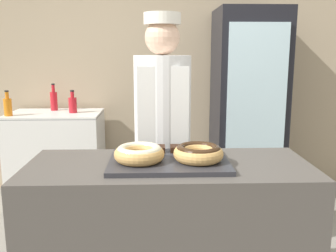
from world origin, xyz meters
name	(u,v)px	position (x,y,z in m)	size (l,w,h in m)	color
wall_back	(161,63)	(0.00, 2.13, 1.35)	(8.00, 0.06, 2.70)	tan
display_counter	(169,243)	(0.00, 0.00, 0.45)	(1.48, 0.61, 0.90)	#4C4742
serving_tray	(169,161)	(0.00, 0.00, 0.91)	(0.61, 0.44, 0.02)	#2D2D33
donut_light_glaze	(139,153)	(-0.15, -0.03, 0.97)	(0.26, 0.26, 0.08)	tan
donut_chocolate_glaze	(198,152)	(0.15, -0.03, 0.97)	(0.26, 0.26, 0.08)	tan
brownie_back_left	(157,149)	(-0.06, 0.16, 0.94)	(0.09, 0.09, 0.03)	black
brownie_back_right	(178,149)	(0.06, 0.16, 0.94)	(0.09, 0.09, 0.03)	black
baker_person	(163,138)	(-0.02, 0.56, 0.90)	(0.37, 0.37, 1.71)	#4C4C51
beverage_fridge	(247,107)	(0.84, 1.75, 0.94)	(0.65, 0.65, 1.87)	black
chest_freezer	(57,156)	(-1.04, 1.75, 0.45)	(0.88, 0.57, 0.89)	white
bottle_red	(73,104)	(-0.86, 1.75, 0.97)	(0.08, 0.08, 0.22)	red
bottle_orange	(8,106)	(-1.42, 1.59, 0.98)	(0.07, 0.07, 0.23)	orange
bottle_red_b	(54,100)	(-1.08, 1.91, 0.99)	(0.07, 0.07, 0.27)	red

